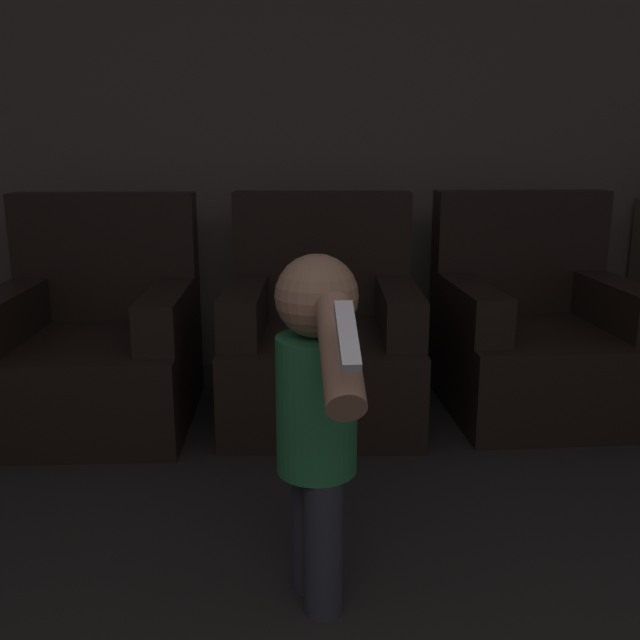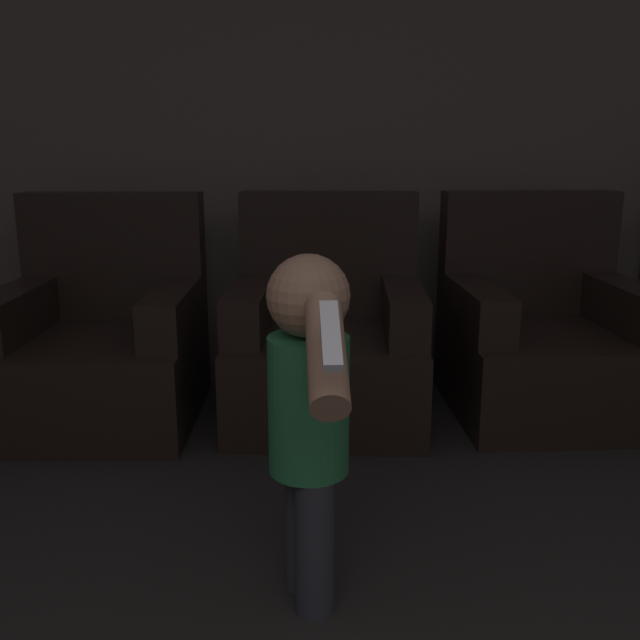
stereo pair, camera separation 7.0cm
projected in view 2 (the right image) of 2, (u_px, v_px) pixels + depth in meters
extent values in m
cube|color=#51493F|center=(289.00, 118.00, 3.64)|extent=(8.40, 0.05, 2.60)
cube|color=black|center=(100.00, 378.00, 3.06)|extent=(0.85, 0.89, 0.38)
cube|color=black|center=(115.00, 255.00, 3.29)|extent=(0.82, 0.20, 0.57)
cube|color=black|center=(17.00, 312.00, 2.99)|extent=(0.19, 0.70, 0.20)
cube|color=black|center=(173.00, 312.00, 2.99)|extent=(0.19, 0.70, 0.20)
cube|color=black|center=(326.00, 374.00, 3.11)|extent=(0.88, 0.92, 0.38)
cube|color=black|center=(328.00, 254.00, 3.33)|extent=(0.83, 0.23, 0.57)
cube|color=black|center=(250.00, 308.00, 3.05)|extent=(0.22, 0.71, 0.20)
cube|color=black|center=(403.00, 310.00, 3.03)|extent=(0.22, 0.71, 0.20)
cube|color=black|center=(545.00, 370.00, 3.16)|extent=(0.82, 0.86, 0.38)
cube|color=black|center=(527.00, 252.00, 3.38)|extent=(0.81, 0.16, 0.57)
cube|color=black|center=(476.00, 307.00, 3.07)|extent=(0.16, 0.70, 0.20)
cube|color=black|center=(624.00, 306.00, 3.10)|extent=(0.16, 0.70, 0.20)
cylinder|color=#28282D|center=(315.00, 546.00, 1.79)|extent=(0.10, 0.10, 0.37)
cylinder|color=#28282D|center=(304.00, 524.00, 1.89)|extent=(0.10, 0.10, 0.37)
cylinder|color=#236638|center=(309.00, 405.00, 1.75)|extent=(0.20, 0.20, 0.35)
sphere|color=#A37556|center=(308.00, 296.00, 1.69)|extent=(0.20, 0.20, 0.20)
cylinder|color=#A37556|center=(296.00, 394.00, 1.87)|extent=(0.08, 0.08, 0.29)
cylinder|color=#A37556|center=(326.00, 353.00, 1.47)|extent=(0.08, 0.29, 0.22)
cube|color=white|center=(331.00, 335.00, 1.33)|extent=(0.04, 0.16, 0.10)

